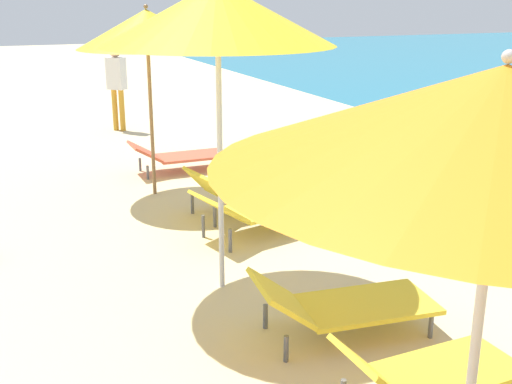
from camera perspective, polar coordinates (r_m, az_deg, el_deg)
name	(u,v)px	position (r m, az deg, el deg)	size (l,w,h in m)	color
umbrella_second	(502,118)	(2.90, 21.24, 6.25)	(2.51, 2.51, 2.47)	silver
lounger_second_shoreside	(426,372)	(4.55, 15.08, -15.34)	(1.32, 0.59, 0.56)	yellow
umbrella_third	(218,14)	(5.58, -3.48, 15.65)	(2.04, 2.04, 2.86)	silver
lounger_third_shoreside	(258,207)	(7.37, 0.14, -1.39)	(1.64, 0.99, 0.60)	yellow
lounger_third_inland	(342,303)	(5.29, 7.71, -9.87)	(1.57, 0.80, 0.56)	yellow
umbrella_farthest	(147,29)	(8.71, -9.79, 14.23)	(1.86, 1.86, 2.58)	olive
lounger_farthest_shoreside	(179,155)	(10.14, -6.98, 3.33)	(1.55, 0.62, 0.51)	#D8593F
lounger_farthest_inland	(238,188)	(8.08, -1.67, 0.36)	(1.39, 0.90, 0.64)	yellow
person_walking_mid	(117,79)	(13.42, -12.43, 9.87)	(0.41, 0.41, 1.73)	orange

